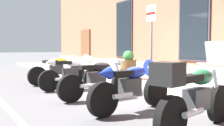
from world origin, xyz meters
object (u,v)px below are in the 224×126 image
Objects in this scene: motorcycle_yellow_naked at (58,70)px; motorcycle_black_naked at (99,79)px; motorcycle_blue_sport at (135,83)px; motorcycle_white_sport at (74,71)px; barrel_planter at (128,67)px; motorcycle_green_touring at (195,95)px; parking_sign at (151,34)px.

motorcycle_yellow_naked is 3.02m from motorcycle_black_naked.
motorcycle_white_sport is at bearing 179.38° from motorcycle_blue_sport.
motorcycle_yellow_naked is 2.08× the size of barrel_planter.
motorcycle_white_sport is 3.06m from motorcycle_blue_sport.
barrel_planter is (-4.95, 2.37, 0.01)m from motorcycle_green_touring.
motorcycle_yellow_naked is at bearing 178.74° from motorcycle_green_touring.
motorcycle_black_naked is at bearing 178.71° from motorcycle_green_touring.
motorcycle_black_naked is 1.05× the size of motorcycle_blue_sport.
barrel_planter reaches higher than motorcycle_white_sport.
parking_sign reaches higher than motorcycle_black_naked.
motorcycle_black_naked is at bearing -88.87° from parking_sign.
motorcycle_blue_sport is 2.05× the size of barrel_planter.
motorcycle_blue_sport reaches higher than motorcycle_black_naked.
motorcycle_blue_sport is 1.04× the size of motorcycle_green_touring.
motorcycle_white_sport is 2.00× the size of barrel_planter.
motorcycle_green_touring is at bearing -30.46° from parking_sign.
motorcycle_white_sport reaches higher than motorcycle_blue_sport.
motorcycle_green_touring is at bearing -25.60° from barrel_planter.
motorcycle_yellow_naked is 0.91× the size of parking_sign.
motorcycle_blue_sport is at bearing 0.31° from motorcycle_black_naked.
parking_sign reaches higher than motorcycle_white_sport.
motorcycle_white_sport is at bearing 178.55° from motorcycle_black_naked.
motorcycle_black_naked is (1.61, -0.04, -0.09)m from motorcycle_white_sport.
parking_sign reaches higher than motorcycle_blue_sport.
motorcycle_white_sport is at bearing -133.24° from parking_sign.
motorcycle_white_sport is 0.87× the size of parking_sign.
motorcycle_black_naked is 2.14× the size of barrel_planter.
motorcycle_black_naked is 1.45m from motorcycle_blue_sport.
parking_sign is (-1.48, 1.71, 1.10)m from motorcycle_blue_sport.
motorcycle_yellow_naked is at bearing -151.07° from parking_sign.
barrel_planter is (-1.95, 2.30, 0.09)m from motorcycle_black_naked.
parking_sign is (-0.03, 1.72, 1.17)m from motorcycle_black_naked.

